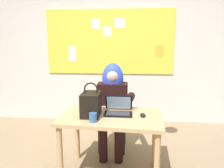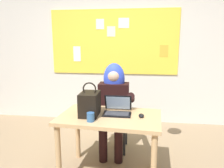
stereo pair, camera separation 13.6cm
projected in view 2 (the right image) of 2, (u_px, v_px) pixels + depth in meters
name	position (u px, v px, depth m)	size (l,w,h in m)	color
wall_back_bulletin	(114.00, 53.00, 4.15)	(6.79, 2.04, 2.67)	silver
desk_main	(110.00, 124.00, 2.45)	(1.18, 0.79, 0.73)	tan
chair_at_desk	(114.00, 114.00, 3.18)	(0.42, 0.42, 0.91)	black
person_costumed	(113.00, 101.00, 3.01)	(0.60, 0.61, 1.26)	black
laptop	(117.00, 110.00, 2.50)	(0.32, 0.28, 0.20)	black
computer_mouse	(141.00, 116.00, 2.38)	(0.06, 0.10, 0.03)	black
handbag	(90.00, 103.00, 2.43)	(0.20, 0.30, 0.38)	black
coffee_mug	(91.00, 117.00, 2.24)	(0.08, 0.08, 0.10)	#336099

